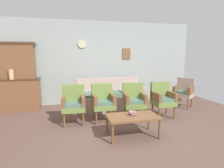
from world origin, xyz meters
name	(u,v)px	position (x,y,z in m)	size (l,w,h in m)	color
ground_plane	(122,132)	(0.00, 0.00, 0.00)	(7.68, 7.68, 0.00)	brown
wall_back_with_decor	(100,63)	(0.00, 2.63, 1.35)	(6.40, 0.09, 2.70)	#939E99
side_cabinet	(20,94)	(-2.46, 2.25, 0.47)	(1.16, 0.55, 0.93)	brown
cabinet_upper_hutch	(18,60)	(-2.46, 2.33, 1.45)	(0.99, 0.38, 1.03)	brown
vase_on_cabinet	(11,74)	(-2.60, 2.08, 1.07)	(0.13, 0.13, 0.28)	tan
floral_couch	(110,98)	(0.15, 1.76, 0.33)	(1.99, 0.87, 0.90)	tan
armchair_by_doorway	(74,102)	(-0.96, 0.78, 0.50)	(0.54, 0.51, 0.90)	olive
armchair_near_cabinet	(103,101)	(-0.25, 0.79, 0.50)	(0.53, 0.50, 0.90)	olive
armchair_row_middle	(134,100)	(0.52, 0.73, 0.50)	(0.57, 0.54, 0.90)	olive
armchair_near_couch_end	(163,98)	(1.30, 0.72, 0.50)	(0.53, 0.50, 0.90)	olive
wingback_chair_by_fireplace	(184,91)	(2.41, 1.42, 0.50)	(0.71, 0.71, 0.90)	tan
coffee_table	(133,118)	(0.14, -0.22, 0.38)	(1.00, 0.56, 0.42)	brown
book_stack_on_table	(133,113)	(0.15, -0.18, 0.46)	(0.14, 0.13, 0.08)	#5D4654
floor_vase_by_wall	(182,92)	(2.85, 2.15, 0.30)	(0.19, 0.19, 0.60)	#665D51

